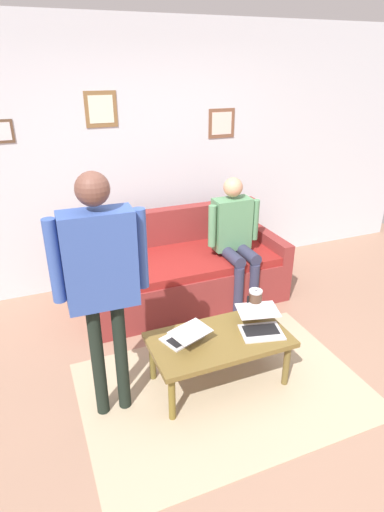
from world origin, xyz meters
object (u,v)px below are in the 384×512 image
laptop_left (185,336)px  coffee_table (219,343)px  french_press (255,303)px  couch (184,271)px  person_standing (101,272)px  laptop_center (260,324)px  person_seated (235,234)px

laptop_left → coffee_table: bearing=165.1°
laptop_left → french_press: bearing=-170.5°
couch → person_standing: person_standing is taller
coffee_table → french_press: (-0.40, -0.18, 0.16)m
laptop_left → french_press: (-0.65, -0.11, 0.07)m
coffee_table → laptop_left: laptop_left is taller
coffee_table → laptop_center: size_ratio=2.50×
person_seated → laptop_left: bearing=47.8°
couch → person_seated: size_ratio=1.55×
couch → coffee_table: bearing=80.1°
laptop_left → person_standing: size_ratio=0.22×
laptop_left → french_press: 0.66m
french_press → person_seated: 0.99m
coffee_table → laptop_center: (-0.33, 0.02, 0.10)m
laptop_left → laptop_center: laptop_center is taller
couch → french_press: (-0.16, 1.16, 0.22)m
couch → person_seated: (-0.46, 0.23, 0.42)m
person_seated → laptop_center: bearing=72.3°
laptop_center → coffee_table: bearing=-3.9°
french_press → laptop_center: bearing=72.1°
french_press → person_standing: person_standing is taller
couch → person_standing: bearing=51.1°
french_press → person_standing: size_ratio=0.15×
coffee_table → person_standing: bearing=-1.9°
laptop_left → laptop_center: 0.59m
coffee_table → french_press: french_press is taller
laptop_center → person_seated: size_ratio=0.33×
french_press → laptop_left: bearing=9.5°
couch → coffee_table: (0.23, 1.33, 0.06)m
person_standing → couch: bearing=-128.9°
couch → coffee_table: size_ratio=1.90×
laptop_center → person_standing: person_standing is taller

